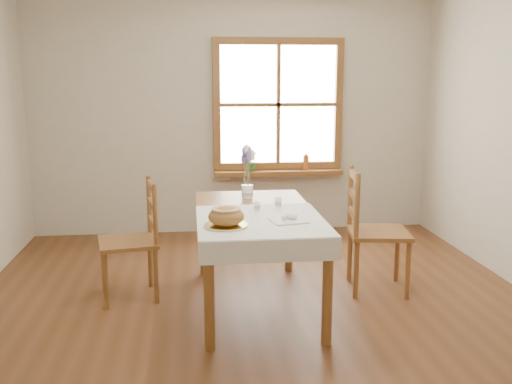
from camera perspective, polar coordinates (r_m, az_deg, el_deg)
ground at (r=4.32m, az=0.47°, el=-12.58°), size 5.00×5.00×0.00m
room_walls at (r=3.95m, az=0.51°, el=10.67°), size 4.60×5.10×2.65m
window at (r=6.47m, az=2.23°, el=8.72°), size 1.46×0.08×1.46m
window_sill at (r=6.48m, az=2.27°, el=1.97°), size 1.46×0.20×0.05m
dining_table at (r=4.38m, az=0.00°, el=-3.01°), size 0.90×1.60×0.75m
table_linen at (r=4.07m, az=0.49°, el=-2.85°), size 0.91×0.99×0.01m
chair_left at (r=4.68m, az=-12.71°, el=-4.73°), size 0.54×0.53×0.96m
chair_right at (r=4.82m, az=12.19°, el=-3.79°), size 0.57×0.55×1.03m
bread_plate at (r=3.89m, az=-2.98°, el=-3.36°), size 0.35×0.35×0.02m
bread_loaf at (r=3.87m, az=-2.99°, el=-2.28°), size 0.25×0.25×0.14m
egg_napkin at (r=4.02m, az=3.29°, el=-2.88°), size 0.28×0.25×0.01m
eggs at (r=4.02m, az=3.30°, el=-2.52°), size 0.21×0.20×0.04m
salt_shaker at (r=4.29m, az=0.12°, el=-1.42°), size 0.06×0.06×0.09m
pepper_shaker at (r=4.41m, az=2.23°, el=-1.02°), size 0.06×0.06×0.10m
flower_vase at (r=4.79m, az=-0.87°, el=-0.04°), size 0.10×0.10×0.11m
lavender_bouquet at (r=4.76m, az=-0.88°, el=2.51°), size 0.17×0.17×0.32m
potted_plant at (r=6.42m, az=-0.50°, el=2.90°), size 0.27×0.28×0.17m
amber_bottle at (r=6.52m, az=5.01°, el=3.03°), size 0.07×0.07×0.18m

